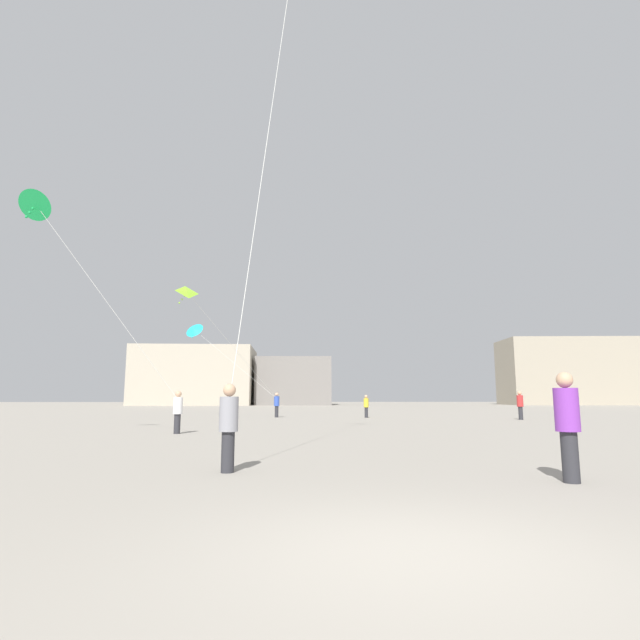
% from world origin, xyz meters
% --- Properties ---
extents(ground_plane, '(300.00, 300.00, 0.00)m').
position_xyz_m(ground_plane, '(0.00, 0.00, 0.00)').
color(ground_plane, '#9E9689').
extents(person_in_red, '(0.39, 0.39, 1.79)m').
position_xyz_m(person_in_red, '(13.15, 26.75, 0.98)').
color(person_in_red, '#2D2D33').
rests_on(person_in_red, ground_plane).
extents(person_in_purple, '(0.40, 0.40, 1.83)m').
position_xyz_m(person_in_purple, '(3.48, 3.65, 1.00)').
color(person_in_purple, '#2D2D33').
rests_on(person_in_purple, ground_plane).
extents(person_in_yellow, '(0.34, 0.34, 1.57)m').
position_xyz_m(person_in_yellow, '(3.89, 30.44, 0.86)').
color(person_in_yellow, '#2D2D33').
rests_on(person_in_yellow, ground_plane).
extents(person_in_grey, '(0.36, 0.36, 1.66)m').
position_xyz_m(person_in_grey, '(-2.37, 5.10, 0.91)').
color(person_in_grey, '#2D2D33').
rests_on(person_in_grey, ground_plane).
extents(person_in_white, '(0.36, 0.36, 1.65)m').
position_xyz_m(person_in_white, '(-5.65, 15.44, 0.91)').
color(person_in_white, '#2D2D33').
rests_on(person_in_white, ground_plane).
extents(person_in_blue, '(0.38, 0.38, 1.73)m').
position_xyz_m(person_in_blue, '(-2.34, 31.35, 0.95)').
color(person_in_blue, '#2D2D33').
rests_on(person_in_blue, ground_plane).
extents(kite_emerald_diamond, '(5.74, 2.36, 7.71)m').
position_xyz_m(kite_emerald_diamond, '(-10.72, 13.56, 8.43)').
color(kite_emerald_diamond, green).
extents(kite_lime_delta, '(5.58, 7.67, 6.45)m').
position_xyz_m(kite_lime_delta, '(-7.23, 24.40, 7.25)').
color(kite_lime_delta, '#8CD12D').
extents(kite_cyan_diamond, '(7.04, 2.11, 5.66)m').
position_xyz_m(kite_cyan_diamond, '(-8.55, 32.76, 6.35)').
color(kite_cyan_diamond, '#1EB2C6').
extents(building_left_hall, '(20.75, 16.84, 10.36)m').
position_xyz_m(building_left_hall, '(-19.00, 89.47, 5.18)').
color(building_left_hall, '#B2A893').
rests_on(building_left_hall, ground_plane).
extents(building_centre_hall, '(14.21, 13.10, 8.63)m').
position_xyz_m(building_centre_hall, '(-1.00, 90.71, 4.31)').
color(building_centre_hall, gray).
rests_on(building_centre_hall, ground_plane).
extents(building_right_hall, '(28.76, 13.50, 12.36)m').
position_xyz_m(building_right_hall, '(53.00, 88.69, 6.18)').
color(building_right_hall, '#A39984').
rests_on(building_right_hall, ground_plane).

